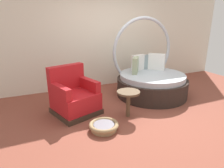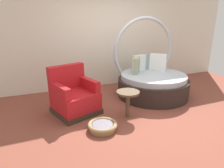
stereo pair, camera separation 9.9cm
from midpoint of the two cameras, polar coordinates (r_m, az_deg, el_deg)
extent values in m
cube|color=brown|center=(4.17, 8.78, -7.92)|extent=(8.00, 8.00, 0.02)
cube|color=silver|center=(5.57, -1.45, 15.64)|extent=(8.00, 0.12, 3.14)
cylinder|color=#2D231E|center=(4.99, 12.24, -0.90)|extent=(1.72, 1.72, 0.43)
cylinder|color=#B2BCC6|center=(4.91, 12.45, 2.15)|extent=(1.58, 1.58, 0.12)
torus|color=#B2BCC6|center=(5.18, 9.89, 9.34)|extent=(1.71, 0.08, 1.71)
cube|color=white|center=(5.29, 13.72, 6.23)|extent=(0.38, 0.39, 0.42)
cube|color=gray|center=(5.32, 10.56, 6.25)|extent=(0.40, 0.20, 0.38)
cube|color=white|center=(5.17, 8.55, 6.11)|extent=(0.41, 0.21, 0.39)
cube|color=#93A37F|center=(4.87, 7.69, 5.38)|extent=(0.33, 0.38, 0.39)
cube|color=#38281E|center=(4.10, -9.68, -7.51)|extent=(1.01, 1.01, 0.10)
cube|color=red|center=(4.01, -9.85, -4.67)|extent=(0.96, 0.96, 0.34)
cube|color=red|center=(4.13, -12.37, 2.03)|extent=(0.77, 0.39, 0.50)
cube|color=red|center=(3.77, -14.24, -1.89)|extent=(0.33, 0.69, 0.22)
cube|color=red|center=(4.07, -6.20, 0.06)|extent=(0.33, 0.69, 0.22)
cylinder|color=#9E7F56|center=(3.46, -1.89, -12.68)|extent=(0.44, 0.44, 0.06)
torus|color=#9E7F56|center=(3.43, -1.90, -11.75)|extent=(0.51, 0.51, 0.07)
cylinder|color=slate|center=(3.44, -1.90, -11.89)|extent=(0.36, 0.36, 0.05)
cylinder|color=brown|center=(3.83, 5.30, -6.10)|extent=(0.08, 0.08, 0.48)
cylinder|color=brown|center=(3.73, 5.41, -2.45)|extent=(0.44, 0.44, 0.04)
camera|label=1|loc=(0.05, -89.30, 0.23)|focal=31.56mm
camera|label=2|loc=(0.05, 90.70, -0.23)|focal=31.56mm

